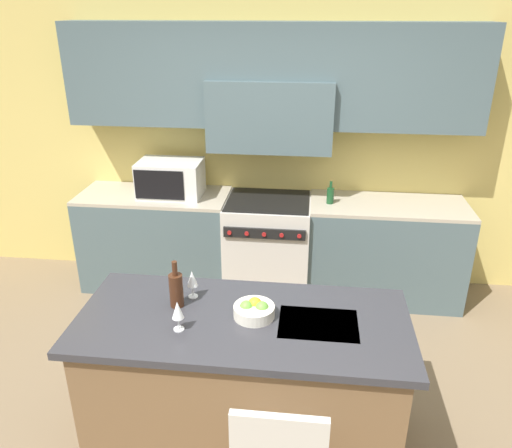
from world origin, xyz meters
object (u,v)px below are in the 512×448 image
range_stove (268,246)px  oil_bottle_on_counter (330,195)px  microwave (171,178)px  wine_bottle (176,289)px  fruit_bowl (254,310)px  wine_glass_far (192,279)px  wine_glass_near (178,311)px

range_stove → oil_bottle_on_counter: size_ratio=4.58×
range_stove → microwave: size_ratio=1.63×
wine_bottle → range_stove: bearing=77.7°
fruit_bowl → wine_bottle: bearing=173.1°
wine_bottle → wine_glass_far: size_ratio=1.64×
wine_glass_far → fruit_bowl: size_ratio=0.76×
range_stove → wine_glass_near: 2.06m
oil_bottle_on_counter → microwave: bearing=178.3°
microwave → oil_bottle_on_counter: (1.44, -0.04, -0.08)m
wine_glass_near → oil_bottle_on_counter: 2.12m
range_stove → wine_bottle: 1.85m
wine_glass_near → wine_bottle: bearing=106.9°
microwave → range_stove: bearing=-1.2°
wine_bottle → wine_glass_near: (0.07, -0.23, 0.01)m
wine_bottle → fruit_bowl: wine_bottle is taller
range_stove → fruit_bowl: size_ratio=3.91×
fruit_bowl → range_stove: bearing=92.8°
wine_glass_far → wine_glass_near: bearing=-89.9°
oil_bottle_on_counter → range_stove: bearing=177.4°
wine_bottle → fruit_bowl: size_ratio=1.24×
wine_glass_near → fruit_bowl: wine_glass_near is taller
microwave → wine_glass_near: bearing=-73.5°
microwave → oil_bottle_on_counter: size_ratio=2.81×
range_stove → microwave: microwave is taller
range_stove → microwave: 1.09m
range_stove → microwave: (-0.89, 0.02, 0.62)m
wine_glass_far → oil_bottle_on_counter: size_ratio=0.89×
wine_glass_near → fruit_bowl: 0.44m
wine_bottle → wine_glass_far: (0.07, 0.10, 0.01)m
microwave → oil_bottle_on_counter: microwave is taller
wine_glass_far → microwave: bearing=109.6°
microwave → wine_glass_far: size_ratio=3.17×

